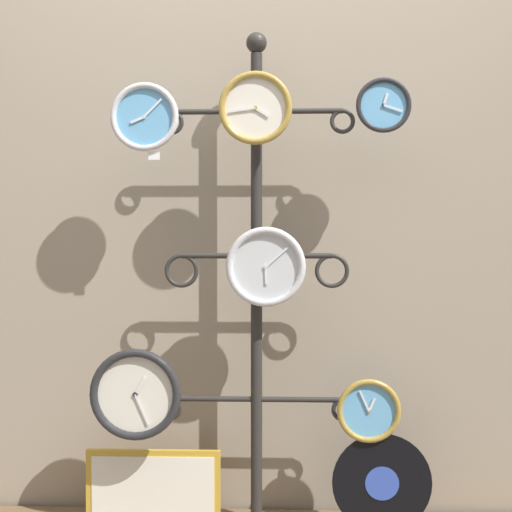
% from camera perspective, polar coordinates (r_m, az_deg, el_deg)
% --- Properties ---
extents(shop_wall, '(4.40, 0.04, 2.80)m').
position_cam_1_polar(shop_wall, '(2.77, 0.16, 7.70)').
color(shop_wall, gray).
rests_on(shop_wall, ground_plane).
extents(display_stand, '(0.72, 0.36, 1.84)m').
position_cam_1_polar(display_stand, '(2.62, 0.04, -7.88)').
color(display_stand, '#282623').
rests_on(display_stand, ground_plane).
extents(clock_top_left, '(0.24, 0.04, 0.24)m').
position_cam_1_polar(clock_top_left, '(2.57, -8.89, 10.92)').
color(clock_top_left, '#60A8DB').
extents(clock_top_center, '(0.26, 0.04, 0.26)m').
position_cam_1_polar(clock_top_center, '(2.53, -0.06, 11.74)').
color(clock_top_center, silver).
extents(clock_top_right, '(0.19, 0.04, 0.19)m').
position_cam_1_polar(clock_top_right, '(2.59, 10.16, 11.77)').
color(clock_top_right, '#60A8DB').
extents(clock_middle_center, '(0.28, 0.04, 0.28)m').
position_cam_1_polar(clock_middle_center, '(2.50, 0.79, -0.86)').
color(clock_middle_center, silver).
extents(clock_bottom_left, '(0.32, 0.04, 0.32)m').
position_cam_1_polar(clock_bottom_left, '(2.58, -9.62, -10.85)').
color(clock_bottom_left, silver).
extents(clock_bottom_right, '(0.23, 0.04, 0.23)m').
position_cam_1_polar(clock_bottom_right, '(2.58, 9.01, -12.11)').
color(clock_bottom_right, '#60A8DB').
extents(vinyl_record, '(0.35, 0.01, 0.35)m').
position_cam_1_polar(vinyl_record, '(2.66, 10.04, -17.46)').
color(vinyl_record, black).
rests_on(vinyl_record, low_shelf).
extents(picture_frame, '(0.49, 0.02, 0.26)m').
position_cam_1_polar(picture_frame, '(2.76, -8.23, -17.74)').
color(picture_frame, gold).
rests_on(picture_frame, low_shelf).
extents(price_tag_upper, '(0.04, 0.00, 0.03)m').
position_cam_1_polar(price_tag_upper, '(2.54, -8.16, 7.94)').
color(price_tag_upper, white).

